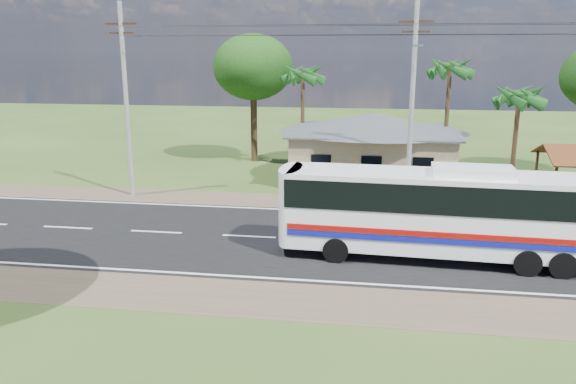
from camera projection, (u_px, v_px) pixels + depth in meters
name	position (u px, v px, depth m)	size (l,w,h in m)	color
ground	(347.00, 241.00, 25.30)	(120.00, 120.00, 0.00)	#284317
road	(347.00, 241.00, 25.30)	(120.00, 16.00, 0.03)	black
house	(372.00, 140.00, 36.97)	(12.40, 10.00, 5.00)	tan
utility_poles	(406.00, 101.00, 29.72)	(32.80, 2.22, 11.00)	#9E9E99
palm_near	(519.00, 97.00, 33.09)	(2.80, 2.80, 6.70)	#47301E
palm_mid	(450.00, 69.00, 37.55)	(2.80, 2.80, 8.20)	#47301E
palm_far	(303.00, 75.00, 39.57)	(2.80, 2.80, 7.70)	#47301E
tree_behind_house	(253.00, 68.00, 41.95)	(6.00, 6.00, 9.61)	#47301E
coach_bus	(443.00, 207.00, 22.65)	(12.74, 3.25, 3.92)	white
motorcycle	(357.00, 193.00, 32.06)	(0.63, 1.80, 0.95)	black
person	(510.00, 194.00, 30.30)	(0.62, 0.41, 1.70)	navy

